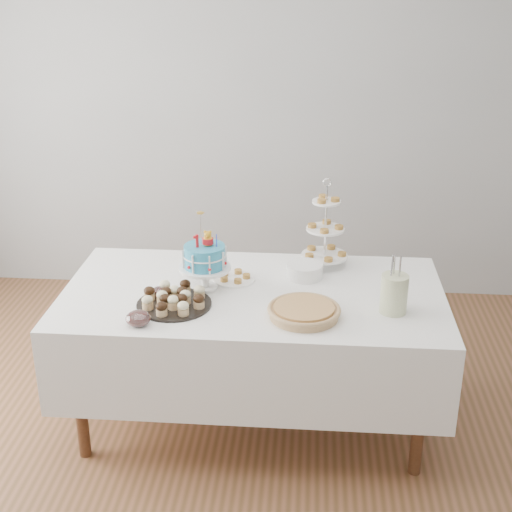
# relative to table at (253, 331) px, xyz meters

# --- Properties ---
(floor) EXTENTS (5.00, 5.00, 0.00)m
(floor) POSITION_rel_table_xyz_m (0.00, -0.30, -0.54)
(floor) COLOR brown
(floor) RESTS_ON ground
(walls) EXTENTS (5.04, 4.04, 2.70)m
(walls) POSITION_rel_table_xyz_m (0.00, -0.30, 0.81)
(walls) COLOR #96989B
(walls) RESTS_ON floor
(table) EXTENTS (1.92, 1.02, 0.77)m
(table) POSITION_rel_table_xyz_m (0.00, 0.00, 0.00)
(table) COLOR white
(table) RESTS_ON floor
(birthday_cake) EXTENTS (0.26, 0.26, 0.40)m
(birthday_cake) POSITION_rel_table_xyz_m (-0.24, 0.01, 0.34)
(birthday_cake) COLOR white
(birthday_cake) RESTS_ON table
(cupcake_tray) EXTENTS (0.36, 0.36, 0.08)m
(cupcake_tray) POSITION_rel_table_xyz_m (-0.37, -0.19, 0.27)
(cupcake_tray) COLOR black
(cupcake_tray) RESTS_ON table
(pie) EXTENTS (0.34, 0.34, 0.05)m
(pie) POSITION_rel_table_xyz_m (0.26, -0.26, 0.26)
(pie) COLOR tan
(pie) RESTS_ON table
(tiered_stand) EXTENTS (0.25, 0.25, 0.49)m
(tiered_stand) POSITION_rel_table_xyz_m (0.36, 0.37, 0.43)
(tiered_stand) COLOR silver
(tiered_stand) RESTS_ON table
(plate_stack) EXTENTS (0.19, 0.19, 0.07)m
(plate_stack) POSITION_rel_table_xyz_m (0.26, 0.19, 0.26)
(plate_stack) COLOR white
(plate_stack) RESTS_ON table
(pastry_plate) EXTENTS (0.22, 0.22, 0.03)m
(pastry_plate) POSITION_rel_table_xyz_m (-0.11, 0.13, 0.24)
(pastry_plate) COLOR white
(pastry_plate) RESTS_ON table
(jam_bowl_a) EXTENTS (0.12, 0.12, 0.07)m
(jam_bowl_a) POSITION_rel_table_xyz_m (-0.49, -0.40, 0.26)
(jam_bowl_a) COLOR silver
(jam_bowl_a) RESTS_ON table
(jam_bowl_b) EXTENTS (0.10, 0.10, 0.06)m
(jam_bowl_b) POSITION_rel_table_xyz_m (-0.45, -0.11, 0.25)
(jam_bowl_b) COLOR silver
(jam_bowl_b) RESTS_ON table
(utensil_pitcher) EXTENTS (0.13, 0.13, 0.29)m
(utensil_pitcher) POSITION_rel_table_xyz_m (0.68, -0.17, 0.33)
(utensil_pitcher) COLOR silver
(utensil_pitcher) RESTS_ON table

